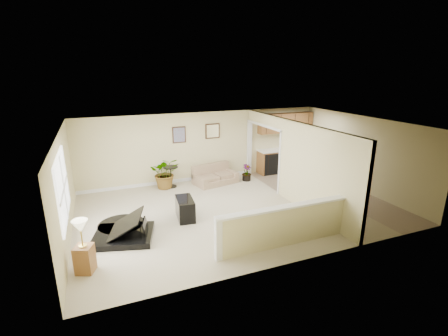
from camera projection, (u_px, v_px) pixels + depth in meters
name	position (u px, v px, depth m)	size (l,w,h in m)	color
floor	(238.00, 209.00, 9.59)	(9.00, 9.00, 0.00)	tan
back_wall	(205.00, 146.00, 11.89)	(9.00, 0.04, 2.50)	beige
front_wall	(299.00, 208.00, 6.56)	(9.00, 0.04, 2.50)	beige
left_wall	(64.00, 189.00, 7.62)	(0.04, 6.00, 2.50)	beige
right_wall	(361.00, 154.00, 10.83)	(0.04, 6.00, 2.50)	beige
ceiling	(239.00, 125.00, 8.87)	(9.00, 6.00, 0.04)	white
kitchen_vinyl	(325.00, 194.00, 10.71)	(2.70, 6.00, 0.01)	gray
interior_partition	(288.00, 161.00, 10.10)	(0.18, 5.99, 2.50)	beige
pony_half_wall	(282.00, 225.00, 7.42)	(3.42, 0.22, 1.00)	beige
left_window	(62.00, 188.00, 7.12)	(0.05, 2.15, 1.45)	white
wall_art_left	(179.00, 135.00, 11.38)	(0.48, 0.04, 0.58)	#3B2415
wall_mirror	(213.00, 131.00, 11.81)	(0.55, 0.04, 0.55)	#3B2415
kitchen_cabinets	(283.00, 150.00, 12.90)	(2.36, 0.65, 2.33)	brown
piano	(120.00, 216.00, 7.84)	(1.86, 1.86, 1.31)	black
piano_bench	(185.00, 209.00, 8.89)	(0.43, 0.85, 0.57)	black
loveseat	(215.00, 174.00, 11.70)	(1.69, 1.17, 0.87)	#9B7F63
accent_table	(171.00, 174.00, 11.25)	(0.51, 0.51, 0.74)	black
palm_plant	(165.00, 173.00, 11.13)	(1.14, 1.03, 1.11)	black
small_plant	(247.00, 174.00, 11.97)	(0.43, 0.43, 0.62)	black
lamp_stand	(83.00, 250.00, 6.46)	(0.44, 0.44, 1.14)	brown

